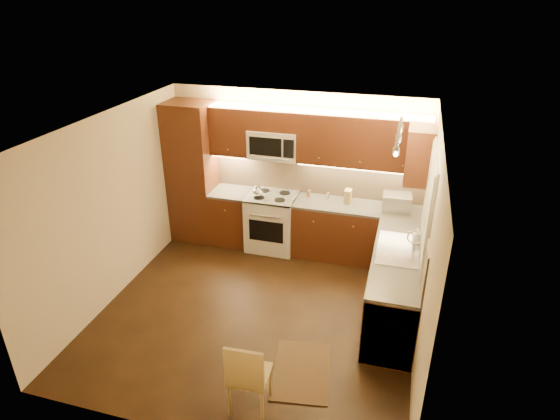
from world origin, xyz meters
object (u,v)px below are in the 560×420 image
(stove, at_px, (272,222))
(kettle, at_px, (258,191))
(microwave, at_px, (274,144))
(dining_chair, at_px, (250,373))
(sink, at_px, (399,244))
(toaster_oven, at_px, (397,202))
(knife_block, at_px, (348,196))
(soap_bottle, at_px, (417,235))

(stove, bearing_deg, kettle, -150.89)
(microwave, height_order, dining_chair, microwave)
(sink, relative_size, toaster_oven, 2.09)
(dining_chair, bearing_deg, toaster_oven, 66.72)
(knife_block, bearing_deg, stove, -172.21)
(stove, distance_m, microwave, 1.27)
(soap_bottle, bearing_deg, microwave, 132.72)
(sink, height_order, kettle, kettle)
(stove, bearing_deg, sink, -29.36)
(kettle, xyz_separation_m, toaster_oven, (2.10, 0.15, 0.01))
(sink, bearing_deg, stove, 150.64)
(stove, relative_size, soap_bottle, 4.99)
(stove, bearing_deg, toaster_oven, 1.31)
(sink, bearing_deg, toaster_oven, 94.81)
(sink, distance_m, knife_block, 1.48)
(stove, distance_m, sink, 2.35)
(stove, relative_size, dining_chair, 1.05)
(sink, xyz_separation_m, toaster_oven, (-0.10, 1.17, 0.05))
(sink, distance_m, dining_chair, 2.47)
(sink, xyz_separation_m, knife_block, (-0.82, 1.23, 0.03))
(soap_bottle, height_order, dining_chair, soap_bottle)
(microwave, distance_m, kettle, 0.77)
(dining_chair, bearing_deg, knife_block, 79.00)
(kettle, bearing_deg, sink, -7.28)
(knife_block, bearing_deg, sink, -53.53)
(stove, distance_m, kettle, 0.60)
(microwave, bearing_deg, toaster_oven, -2.75)
(stove, xyz_separation_m, soap_bottle, (2.21, -0.86, 0.53))
(sink, bearing_deg, soap_bottle, 51.75)
(soap_bottle, bearing_deg, toaster_oven, 85.83)
(microwave, relative_size, toaster_oven, 1.85)
(microwave, xyz_separation_m, sink, (2.00, -1.26, -0.74))
(sink, distance_m, soap_bottle, 0.34)
(toaster_oven, relative_size, knife_block, 1.95)
(dining_chair, bearing_deg, microwave, 99.20)
(toaster_oven, height_order, knife_block, toaster_oven)
(kettle, height_order, soap_bottle, kettle)
(kettle, height_order, knife_block, kettle)
(kettle, relative_size, soap_bottle, 1.05)
(microwave, bearing_deg, kettle, -128.60)
(toaster_oven, bearing_deg, microwave, 174.07)
(dining_chair, bearing_deg, soap_bottle, 54.09)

